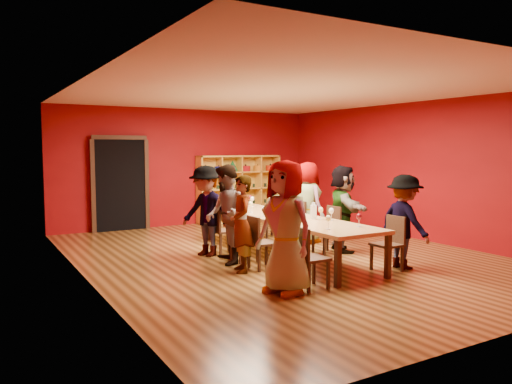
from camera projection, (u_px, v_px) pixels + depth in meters
room_shell at (283, 175)px, 9.12m from camera, size 7.10×9.10×3.04m
tasting_table at (283, 218)px, 9.19m from camera, size 1.10×4.50×0.75m
doorway at (120, 184)px, 12.06m from camera, size 1.40×0.17×2.30m
shelving_unit at (238, 185)px, 13.58m from camera, size 2.40×0.40×1.80m
chair_person_left_0 at (307, 254)px, 7.03m from camera, size 0.42×0.42×0.89m
person_left_0 at (285, 227)px, 6.80m from camera, size 0.70×0.99×1.83m
chair_person_left_1 at (259, 240)px, 8.18m from camera, size 0.42×0.42×0.89m
person_left_1 at (242, 224)px, 7.99m from camera, size 0.56×0.66×1.56m
chair_person_left_2 at (240, 234)px, 8.72m from camera, size 0.42×0.42×0.89m
person_left_2 at (226, 214)px, 8.55m from camera, size 0.68×0.93×1.72m
chair_person_left_3 at (221, 228)px, 9.38m from camera, size 0.42×0.42×0.89m
person_left_3 at (206, 211)px, 9.20m from camera, size 0.86×1.17×1.67m
chair_person_right_0 at (391, 240)px, 8.11m from camera, size 0.42×0.42×0.89m
person_right_0 at (404, 222)px, 8.24m from camera, size 0.48×1.03×1.56m
chair_person_right_2 at (329, 227)px, 9.47m from camera, size 0.42×0.42×0.89m
person_right_2 at (343, 208)px, 9.60m from camera, size 1.03×1.60×1.67m
chair_person_right_3 at (296, 220)px, 10.42m from camera, size 0.42×0.42×0.89m
person_right_3 at (308, 202)px, 10.54m from camera, size 0.49×0.85×1.70m
chair_person_right_4 at (273, 215)px, 11.21m from camera, size 0.42×0.42×0.89m
person_right_4 at (285, 198)px, 11.35m from camera, size 0.66×0.75×1.70m
wine_glass_0 at (296, 215)px, 8.15m from camera, size 0.09×0.09×0.22m
wine_glass_1 at (225, 200)px, 10.52m from camera, size 0.08×0.08×0.21m
wine_glass_2 at (252, 199)px, 10.69m from camera, size 0.08×0.08×0.21m
wine_glass_3 at (240, 203)px, 9.87m from camera, size 0.08×0.08×0.21m
wine_glass_4 at (279, 207)px, 9.51m from camera, size 0.07×0.07×0.18m
wine_glass_5 at (321, 210)px, 8.71m from camera, size 0.09×0.09×0.22m
wine_glass_6 at (274, 203)px, 10.01m from camera, size 0.08×0.08×0.20m
wine_glass_7 at (264, 209)px, 9.06m from camera, size 0.08×0.08×0.19m
wine_glass_8 at (288, 214)px, 8.35m from camera, size 0.08×0.08×0.20m
wine_glass_9 at (328, 219)px, 7.61m from camera, size 0.09×0.09×0.22m
wine_glass_10 at (224, 200)px, 10.57m from camera, size 0.08×0.08×0.20m
wine_glass_11 at (295, 212)px, 8.77m from camera, size 0.07×0.07×0.18m
wine_glass_12 at (251, 204)px, 9.65m from camera, size 0.09×0.09×0.22m
wine_glass_13 at (294, 205)px, 9.45m from camera, size 0.09×0.09×0.22m
wine_glass_14 at (299, 208)px, 9.24m from camera, size 0.08×0.08×0.19m
wine_glass_15 at (331, 211)px, 8.55m from camera, size 0.09×0.09×0.22m
wine_glass_16 at (250, 198)px, 10.92m from camera, size 0.09×0.09×0.22m
wine_glass_17 at (359, 217)px, 7.87m from camera, size 0.09×0.09×0.21m
spittoon_bowl at (291, 212)px, 9.06m from camera, size 0.33×0.33×0.18m
carafe_a at (272, 210)px, 9.08m from camera, size 0.12×0.12×0.25m
carafe_b at (314, 212)px, 8.75m from camera, size 0.15×0.15×0.29m
wine_bottle at (236, 199)px, 10.88m from camera, size 0.11×0.11×0.33m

